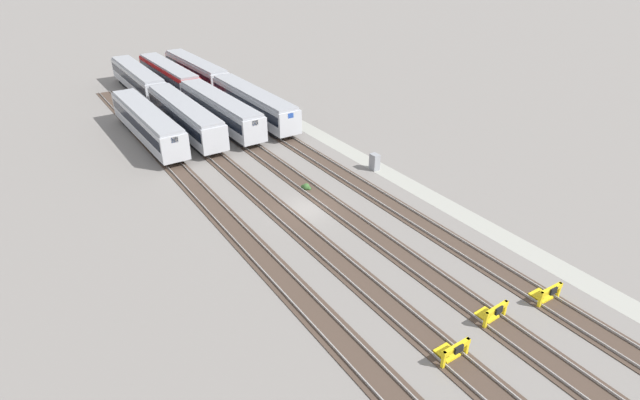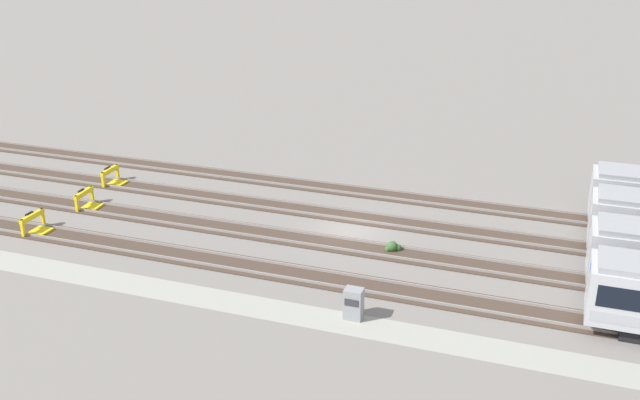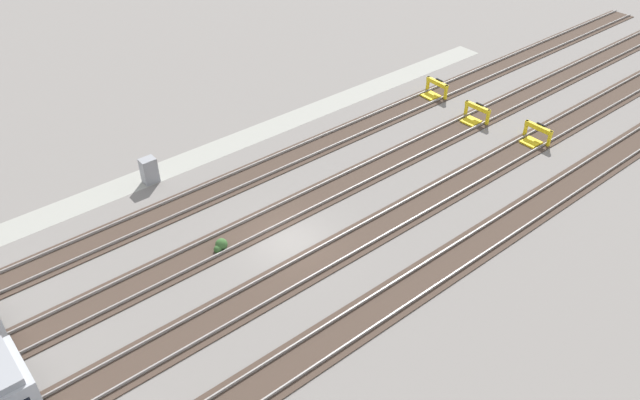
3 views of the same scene
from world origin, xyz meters
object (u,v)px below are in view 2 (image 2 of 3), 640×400
Objects in this scene: bumper_stop_nearest_track at (36,224)px; electrical_cabinet at (354,304)px; bumper_stop_middle_track at (113,177)px; weed_clump at (393,247)px; bumper_stop_near_inner_track at (88,200)px.

electrical_cabinet reaches higher than bumper_stop_nearest_track.
electrical_cabinet reaches higher than bumper_stop_middle_track.
bumper_stop_middle_track is 2.18× the size of weed_clump.
bumper_stop_nearest_track is at bearing 171.29° from electrical_cabinet.
electrical_cabinet is (20.66, -7.59, 0.29)m from bumper_stop_near_inner_track.
bumper_stop_nearest_track is 1.25× the size of electrical_cabinet.
electrical_cabinet is at bearing -8.71° from bumper_stop_nearest_track.
bumper_stop_nearest_track is at bearing -167.82° from weed_clump.
electrical_cabinet is (21.34, -3.27, 0.29)m from bumper_stop_nearest_track.
bumper_stop_middle_track is (-0.87, 4.29, 0.00)m from bumper_stop_near_inner_track.
bumper_stop_nearest_track is at bearing -98.90° from bumper_stop_near_inner_track.
electrical_cabinet is (21.53, -11.88, 0.29)m from bumper_stop_middle_track.
bumper_stop_near_inner_track is 20.69m from weed_clump.
weed_clump is at bearing -10.52° from bumper_stop_middle_track.
bumper_stop_nearest_track and bumper_stop_middle_track have the same top height.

